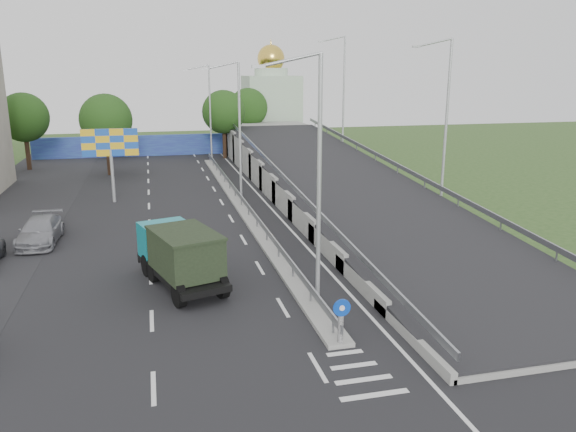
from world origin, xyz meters
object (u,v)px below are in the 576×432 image
object	(u,v)px
lamp_post_near	(315,169)
parked_car_d	(40,231)
lamp_post_far	(208,108)
lamp_post_mid	(237,124)
church	(271,104)
sign_bollard	(341,321)
dump_truck	(180,253)
billboard	(110,147)

from	to	relation	value
lamp_post_near	parked_car_d	world-z (taller)	lamp_post_near
lamp_post_near	lamp_post_far	bearing A→B (deg)	90.00
lamp_post_mid	lamp_post_far	distance (m)	20.00
lamp_post_near	church	size ratio (longest dim) A/B	0.73
sign_bollard	dump_truck	world-z (taller)	dump_truck
lamp_post_mid	church	bearing A→B (deg)	73.78
billboard	parked_car_d	size ratio (longest dim) A/B	1.09
church	parked_car_d	xyz separation A→B (m)	(-22.53, -41.82, -4.58)
lamp_post_mid	billboard	distance (m)	9.47
church	billboard	xyz separation A→B (m)	(-19.00, -32.00, -1.12)
lamp_post_mid	church	world-z (taller)	church
church	dump_truck	world-z (taller)	church
lamp_post_near	parked_car_d	distance (m)	18.27
sign_bollard	billboard	world-z (taller)	billboard
lamp_post_mid	lamp_post_far	bearing A→B (deg)	90.00
sign_bollard	lamp_post_near	bearing A→B (deg)	88.36
lamp_post_near	lamp_post_mid	world-z (taller)	same
dump_truck	lamp_post_far	bearing A→B (deg)	64.72
lamp_post_far	billboard	world-z (taller)	lamp_post_far
lamp_post_near	lamp_post_far	size ratio (longest dim) A/B	1.00
dump_truck	parked_car_d	world-z (taller)	dump_truck
lamp_post_mid	billboard	xyz separation A→B (m)	(-9.11, 2.00, -1.62)
billboard	dump_truck	distance (m)	18.86
church	lamp_post_mid	bearing A→B (deg)	-106.22
lamp_post_far	dump_truck	xyz separation A→B (m)	(-5.25, -36.27, -4.30)
lamp_post_far	billboard	size ratio (longest dim) A/B	1.83
parked_car_d	dump_truck	bearing A→B (deg)	-46.58
sign_bollard	dump_truck	distance (m)	9.15
dump_truck	lamp_post_near	bearing A→B (deg)	-52.47
billboard	parked_car_d	distance (m)	10.99
lamp_post_mid	billboard	world-z (taller)	lamp_post_mid
lamp_post_near	church	xyz separation A→B (m)	(9.89, 54.00, -0.50)
billboard	dump_truck	bearing A→B (deg)	-78.07
lamp_post_near	sign_bollard	bearing A→B (deg)	-91.64
parked_car_d	sign_bollard	bearing A→B (deg)	-49.71
sign_bollard	lamp_post_far	world-z (taller)	lamp_post_far
lamp_post_far	billboard	xyz separation A→B (m)	(-9.11, -18.00, -1.62)
billboard	lamp_post_mid	bearing A→B (deg)	-12.38
sign_bollard	lamp_post_mid	xyz separation A→B (m)	(0.11, 23.83, 4.77)
lamp_post_near	lamp_post_far	distance (m)	40.00
lamp_post_mid	dump_truck	xyz separation A→B (m)	(-5.25, -16.27, -4.30)
billboard	church	bearing A→B (deg)	59.30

